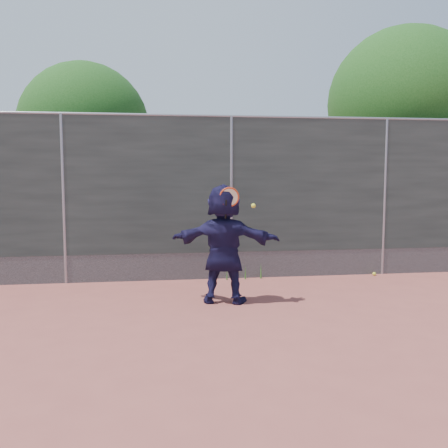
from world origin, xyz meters
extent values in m
plane|color=#9E4C42|center=(0.00, 0.00, 0.00)|extent=(80.00, 80.00, 0.00)
imported|color=#181539|center=(-0.38, 1.79, 0.90)|extent=(1.75, 0.96, 1.80)
sphere|color=yellow|center=(2.77, 3.35, 0.03)|extent=(0.07, 0.07, 0.07)
cube|color=#38423D|center=(0.00, 3.50, 1.75)|extent=(20.00, 0.04, 2.50)
cube|color=slate|center=(0.00, 3.50, 0.25)|extent=(20.00, 0.03, 0.50)
cylinder|color=gray|center=(0.00, 3.50, 3.00)|extent=(20.00, 0.05, 0.05)
cylinder|color=gray|center=(-3.00, 3.50, 1.50)|extent=(0.06, 0.06, 3.00)
cylinder|color=gray|center=(0.00, 3.50, 1.50)|extent=(0.06, 0.06, 3.00)
cylinder|color=gray|center=(3.00, 3.50, 1.50)|extent=(0.06, 0.06, 3.00)
torus|color=red|center=(-0.33, 1.59, 1.62)|extent=(0.29, 0.03, 0.29)
cylinder|color=beige|center=(-0.33, 1.59, 1.62)|extent=(0.25, 0.01, 0.25)
cylinder|color=black|center=(-0.38, 1.61, 1.42)|extent=(0.03, 0.13, 0.33)
sphere|color=yellow|center=(0.02, 1.55, 1.49)|extent=(0.07, 0.07, 0.07)
cylinder|color=#382314|center=(4.50, 5.70, 1.30)|extent=(0.28, 0.28, 2.60)
sphere|color=#23561C|center=(4.50, 5.70, 3.59)|extent=(3.60, 3.60, 3.60)
sphere|color=#23561C|center=(5.22, 5.90, 3.23)|extent=(2.52, 2.52, 2.52)
cylinder|color=#382314|center=(-3.00, 6.50, 1.10)|extent=(0.28, 0.28, 2.20)
sphere|color=#23561C|center=(-3.00, 6.50, 3.03)|extent=(3.00, 3.00, 3.00)
sphere|color=#23561C|center=(-2.40, 6.70, 2.73)|extent=(2.10, 2.10, 2.10)
cone|color=#387226|center=(0.25, 3.38, 0.13)|extent=(0.03, 0.03, 0.26)
cone|color=#387226|center=(0.55, 3.40, 0.15)|extent=(0.03, 0.03, 0.30)
cone|color=#387226|center=(-0.10, 3.36, 0.11)|extent=(0.03, 0.03, 0.22)
camera|label=1|loc=(-1.42, -5.61, 1.96)|focal=40.00mm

